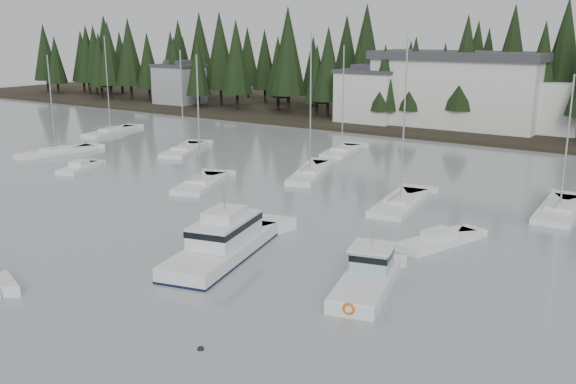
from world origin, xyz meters
name	(u,v)px	position (x,y,z in m)	size (l,w,h in m)	color
far_shore_land	(517,120)	(0.00, 97.00, 0.00)	(240.00, 54.00, 1.00)	black
conifer_treeline	(497,129)	(0.00, 86.00, 0.00)	(200.00, 22.00, 20.00)	black
house_west	(369,95)	(-18.00, 79.00, 4.65)	(9.54, 7.42, 8.75)	silver
house_far_west	(179,83)	(-60.00, 81.00, 4.40)	(8.48, 7.42, 8.25)	#999EA0
harbor_inn	(472,91)	(-2.96, 82.34, 5.78)	(29.50, 11.50, 10.90)	silver
cabin_cruiser_center	(223,246)	(1.51, 19.73, 0.72)	(5.97, 11.73, 4.82)	white
lobster_boat_teal	(367,280)	(11.91, 20.16, 0.51)	(4.49, 8.10, 4.27)	white
sailboat_1	(201,185)	(-12.77, 33.66, 0.07)	(5.71, 8.82, 12.84)	white
sailboat_2	(310,174)	(-6.62, 43.51, 0.08)	(5.99, 11.09, 14.82)	white
sailboat_3	(560,212)	(17.73, 43.11, 0.06)	(3.39, 9.50, 11.73)	white
sailboat_4	(184,151)	(-26.21, 45.77, 0.06)	(6.43, 9.87, 12.71)	white
sailboat_5	(111,133)	(-44.86, 50.51, 0.08)	(4.89, 10.44, 14.20)	white
sailboat_6	(56,153)	(-38.06, 36.16, 0.06)	(3.57, 9.70, 12.21)	white
sailboat_7	(342,152)	(-9.75, 55.78, 0.08)	(4.32, 8.56, 13.30)	white
sailboat_9	(400,205)	(6.04, 37.77, 0.08)	(4.19, 9.85, 14.50)	white
runabout_0	(80,169)	(-28.11, 31.75, 0.13)	(3.86, 6.02, 1.42)	white
runabout_1	(439,242)	(12.43, 30.03, 0.13)	(4.28, 7.22, 1.42)	white
mooring_buoy_dark	(201,349)	(8.79, 9.27, 0.00)	(0.33, 0.33, 0.33)	black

